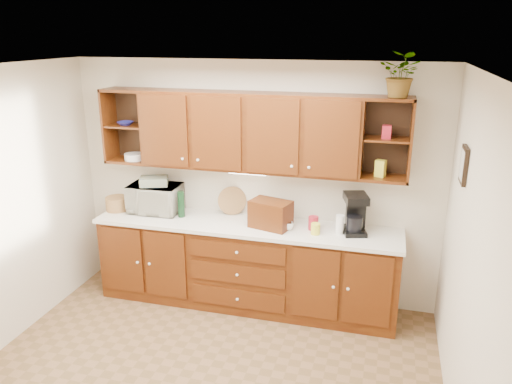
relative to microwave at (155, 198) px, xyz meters
The scene contains 24 objects.
ceiling 2.41m from the microwave, 55.06° to the right, with size 4.00×4.00×0.00m, color white.
back_wall 1.12m from the microwave, 10.93° to the left, with size 4.00×4.00×0.00m, color beige.
right_wall 3.45m from the microwave, 26.61° to the right, with size 3.50×3.50×0.00m, color beige.
base_cabinets 1.26m from the microwave, ahead, with size 3.20×0.60×0.90m, color #3C1406.
countertop 1.10m from the microwave, ahead, with size 3.24×0.64×0.04m, color white.
upper_cabinets 1.35m from the microwave, ahead, with size 3.20×0.33×0.80m.
undercabinet_light 1.14m from the microwave, ahead, with size 0.40×0.05×0.03m, color white.
framed_picture 3.21m from the microwave, 11.86° to the right, with size 0.03×0.24×0.30m, color black.
wicker_basket 0.45m from the microwave, behind, with size 0.25×0.25×0.15m, color #9A6E40.
microwave is the anchor object (origin of this frame).
towel_stack 0.20m from the microwave, ahead, with size 0.30×0.22×0.09m, color tan.
wine_bottle 0.36m from the microwave, 13.03° to the right, with size 0.07×0.07×0.29m, color black.
woven_tray 0.88m from the microwave, ahead, with size 0.31×0.31×0.02m, color #9A6E40.
bread_box 1.36m from the microwave, ahead, with size 0.41×0.25×0.29m, color #3C1406.
mug_tree 1.49m from the microwave, ahead, with size 0.25×0.25×0.28m.
canister_red 1.79m from the microwave, ahead, with size 0.10×0.10×0.14m, color #AE1929.
canister_white 2.06m from the microwave, ahead, with size 0.08×0.08×0.20m, color white.
canister_yellow 1.84m from the microwave, ahead, with size 0.09×0.09×0.11m, color yellow.
coffee_maker 2.20m from the microwave, ahead, with size 0.28×0.33×0.41m.
bowl_stack 0.88m from the microwave, behind, with size 0.16×0.16×0.04m, color navy.
plate_stack 0.51m from the microwave, behind, with size 0.21×0.21×0.07m, color white.
pantry_box_yellow 2.46m from the microwave, ahead, with size 0.09×0.07×0.17m, color yellow.
pantry_box_red 2.59m from the microwave, ahead, with size 0.08×0.07×0.13m, color #AE1929.
potted_plant 2.89m from the microwave, ahead, with size 0.37×0.32×0.41m, color #999999.
Camera 1 is at (1.38, -3.25, 2.86)m, focal length 35.00 mm.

